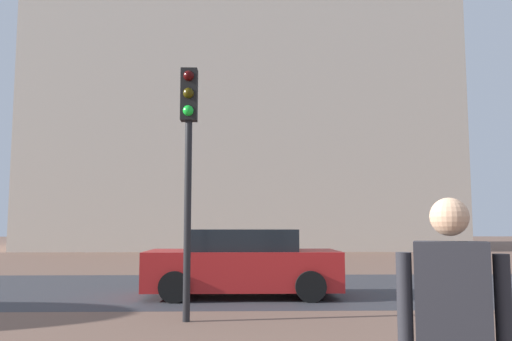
# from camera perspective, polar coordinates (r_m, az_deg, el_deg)

# --- Properties ---
(ground_plane) EXTENTS (120.00, 120.00, 0.00)m
(ground_plane) POSITION_cam_1_polar(r_m,az_deg,el_deg) (13.62, -1.17, -12.58)
(ground_plane) COLOR brown
(street_asphalt_strip) EXTENTS (120.00, 7.07, 0.00)m
(street_asphalt_strip) POSITION_cam_1_polar(r_m,az_deg,el_deg) (13.48, -1.17, -12.64)
(street_asphalt_strip) COLOR #38383D
(street_asphalt_strip) RESTS_ON ground_plane
(landmark_building) EXTENTS (27.60, 14.76, 40.55)m
(landmark_building) POSITION_cam_1_polar(r_m,az_deg,el_deg) (39.39, -1.79, 8.37)
(landmark_building) COLOR beige
(landmark_building) RESTS_ON ground_plane
(person_skater) EXTENTS (0.58, 0.38, 1.73)m
(person_skater) POSITION_cam_1_polar(r_m,az_deg,el_deg) (3.28, 20.67, -16.31)
(person_skater) COLOR #333338
(person_skater) RESTS_ON ground_plane
(car_red) EXTENTS (4.22, 2.04, 1.48)m
(car_red) POSITION_cam_1_polar(r_m,az_deg,el_deg) (11.86, -1.46, -10.08)
(car_red) COLOR red
(car_red) RESTS_ON ground_plane
(traffic_light_pole) EXTENTS (0.28, 0.34, 4.24)m
(traffic_light_pole) POSITION_cam_1_polar(r_m,az_deg,el_deg) (8.97, -7.34, 3.14)
(traffic_light_pole) COLOR black
(traffic_light_pole) RESTS_ON ground_plane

